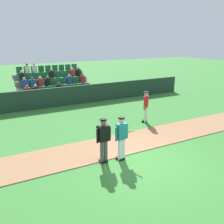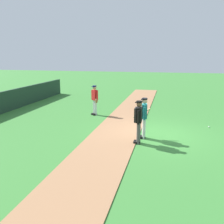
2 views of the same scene
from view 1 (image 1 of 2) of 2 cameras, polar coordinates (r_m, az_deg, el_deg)
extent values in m
plane|color=#387A33|center=(9.81, 6.61, -11.28)|extent=(80.00, 80.00, 0.00)
cube|color=#9E704C|center=(11.17, 1.29, -7.45)|extent=(28.00, 2.16, 0.03)
cube|color=#1E3828|center=(17.67, -11.01, 3.53)|extent=(20.00, 0.16, 1.32)
cube|color=slate|center=(19.94, -12.96, 3.39)|extent=(5.55, 3.80, 0.30)
cube|color=slate|center=(18.66, -11.95, 3.66)|extent=(5.45, 0.85, 0.40)
cube|color=#196033|center=(18.04, -18.61, 3.52)|extent=(0.44, 0.40, 0.08)
cube|color=#196033|center=(18.20, -18.80, 4.42)|extent=(0.44, 0.08, 0.50)
cube|color=red|center=(18.02, -18.72, 4.48)|extent=(0.32, 0.22, 0.52)
sphere|color=#9E7051|center=(17.96, -18.83, 5.57)|extent=(0.20, 0.20, 0.20)
cube|color=#196033|center=(18.13, -16.90, 3.74)|extent=(0.44, 0.40, 0.08)
cube|color=#196033|center=(18.29, -17.11, 4.63)|extent=(0.44, 0.08, 0.50)
cube|color=black|center=(18.12, -17.01, 4.69)|extent=(0.32, 0.22, 0.52)
sphere|color=beige|center=(18.05, -17.11, 5.78)|extent=(0.20, 0.20, 0.20)
cube|color=#196033|center=(18.24, -15.21, 3.95)|extent=(0.44, 0.40, 0.08)
cube|color=#196033|center=(18.40, -15.44, 4.84)|extent=(0.44, 0.08, 0.50)
cube|color=#196033|center=(18.37, -13.55, 4.16)|extent=(0.44, 0.40, 0.08)
cube|color=#196033|center=(18.53, -13.78, 5.04)|extent=(0.44, 0.08, 0.50)
cube|color=#196033|center=(18.51, -11.90, 4.36)|extent=(0.44, 0.40, 0.08)
cube|color=#196033|center=(18.67, -12.15, 5.23)|extent=(0.44, 0.08, 0.50)
cube|color=black|center=(18.50, -12.01, 5.29)|extent=(0.32, 0.22, 0.52)
sphere|color=brown|center=(18.44, -12.07, 6.36)|extent=(0.20, 0.20, 0.20)
cube|color=#196033|center=(18.67, -10.29, 4.55)|extent=(0.44, 0.40, 0.08)
cube|color=#196033|center=(18.83, -10.54, 5.42)|extent=(0.44, 0.08, 0.50)
cube|color=#196033|center=(18.84, -8.70, 4.74)|extent=(0.44, 0.40, 0.08)
cube|color=#196033|center=(19.00, -8.96, 5.59)|extent=(0.44, 0.08, 0.50)
cube|color=#196033|center=(19.03, -7.14, 4.92)|extent=(0.44, 0.40, 0.08)
cube|color=#196033|center=(19.18, -7.41, 5.76)|extent=(0.44, 0.08, 0.50)
cube|color=#196033|center=(19.23, -5.61, 5.09)|extent=(0.44, 0.40, 0.08)
cube|color=#196033|center=(19.38, -5.89, 5.93)|extent=(0.44, 0.08, 0.50)
cube|color=slate|center=(19.38, -12.75, 5.30)|extent=(5.45, 0.85, 0.40)
cube|color=#196033|center=(18.78, -19.19, 5.21)|extent=(0.44, 0.40, 0.08)
cube|color=#196033|center=(18.95, -19.38, 6.06)|extent=(0.44, 0.08, 0.50)
cube|color=#263F99|center=(18.78, -19.30, 6.13)|extent=(0.32, 0.22, 0.52)
sphere|color=beige|center=(18.72, -19.41, 7.18)|extent=(0.20, 0.20, 0.20)
cube|color=#196033|center=(18.87, -17.55, 5.41)|extent=(0.44, 0.40, 0.08)
cube|color=#196033|center=(19.04, -17.74, 6.26)|extent=(0.44, 0.08, 0.50)
cube|color=#263F99|center=(18.87, -17.66, 6.33)|extent=(0.32, 0.22, 0.52)
sphere|color=brown|center=(18.81, -17.75, 7.38)|extent=(0.20, 0.20, 0.20)
cube|color=#196033|center=(18.98, -15.92, 5.61)|extent=(0.44, 0.40, 0.08)
cube|color=#196033|center=(19.15, -16.13, 6.45)|extent=(0.44, 0.08, 0.50)
cube|color=red|center=(18.98, -16.02, 6.52)|extent=(0.32, 0.22, 0.52)
sphere|color=beige|center=(18.92, -16.11, 7.56)|extent=(0.20, 0.20, 0.20)
cube|color=#196033|center=(19.10, -14.31, 5.80)|extent=(0.44, 0.40, 0.08)
cube|color=#196033|center=(19.27, -14.53, 6.63)|extent=(0.44, 0.08, 0.50)
cube|color=black|center=(19.10, -14.41, 6.70)|extent=(0.32, 0.22, 0.52)
sphere|color=#9E7051|center=(19.04, -14.48, 7.74)|extent=(0.20, 0.20, 0.20)
cube|color=#196033|center=(19.24, -12.72, 5.98)|extent=(0.44, 0.40, 0.08)
cube|color=#196033|center=(19.40, -12.95, 6.81)|extent=(0.44, 0.08, 0.50)
cube|color=#196033|center=(19.39, -11.15, 6.16)|extent=(0.44, 0.40, 0.08)
cube|color=#196033|center=(19.56, -11.39, 6.97)|extent=(0.44, 0.08, 0.50)
cube|color=#196033|center=(19.56, -9.61, 6.32)|extent=(0.44, 0.40, 0.08)
cube|color=#196033|center=(19.72, -9.85, 7.13)|extent=(0.44, 0.08, 0.50)
cube|color=#263F99|center=(19.55, -9.70, 7.21)|extent=(0.32, 0.22, 0.52)
sphere|color=beige|center=(19.50, -9.75, 8.22)|extent=(0.20, 0.20, 0.20)
cube|color=#196033|center=(19.74, -8.09, 6.48)|extent=(0.44, 0.40, 0.08)
cube|color=#196033|center=(19.90, -8.34, 7.29)|extent=(0.44, 0.08, 0.50)
cube|color=#196033|center=(19.93, -6.60, 6.64)|extent=(0.44, 0.40, 0.08)
cube|color=#196033|center=(20.09, -6.86, 7.43)|extent=(0.44, 0.08, 0.50)
cube|color=red|center=(19.93, -6.69, 7.51)|extent=(0.32, 0.22, 0.52)
sphere|color=#9E7051|center=(19.88, -6.72, 8.50)|extent=(0.20, 0.20, 0.20)
cube|color=slate|center=(20.12, -13.50, 6.82)|extent=(5.45, 0.85, 0.40)
cube|color=#196033|center=(19.54, -19.73, 6.77)|extent=(0.44, 0.40, 0.08)
cube|color=#196033|center=(19.72, -19.91, 7.57)|extent=(0.44, 0.08, 0.50)
cube|color=black|center=(19.55, -19.84, 7.65)|extent=(0.32, 0.22, 0.52)
sphere|color=beige|center=(19.50, -19.94, 8.67)|extent=(0.20, 0.20, 0.20)
cube|color=#196033|center=(19.63, -18.14, 6.96)|extent=(0.44, 0.40, 0.08)
cube|color=#196033|center=(19.81, -18.33, 7.75)|extent=(0.44, 0.08, 0.50)
cube|color=#196033|center=(19.73, -16.57, 7.14)|extent=(0.44, 0.40, 0.08)
cube|color=#196033|center=(19.91, -16.77, 7.93)|extent=(0.44, 0.08, 0.50)
cube|color=#196033|center=(19.85, -15.01, 7.31)|extent=(0.44, 0.40, 0.08)
cube|color=#196033|center=(20.03, -15.22, 8.10)|extent=(0.44, 0.08, 0.50)
cube|color=#196033|center=(19.98, -13.47, 7.48)|extent=(0.44, 0.40, 0.08)
cube|color=#196033|center=(20.16, -13.69, 8.26)|extent=(0.44, 0.08, 0.50)
cube|color=black|center=(19.99, -13.57, 8.35)|extent=(0.32, 0.22, 0.52)
sphere|color=beige|center=(19.94, -13.64, 9.34)|extent=(0.20, 0.20, 0.20)
cube|color=#196033|center=(20.13, -11.95, 7.64)|extent=(0.44, 0.40, 0.08)
cube|color=#196033|center=(20.30, -12.18, 8.42)|extent=(0.44, 0.08, 0.50)
cube|color=#196033|center=(20.29, -10.46, 7.80)|extent=(0.44, 0.40, 0.08)
cube|color=#196033|center=(20.46, -10.69, 8.56)|extent=(0.44, 0.08, 0.50)
cube|color=#196033|center=(20.46, -8.98, 7.94)|extent=(0.44, 0.40, 0.08)
cube|color=#196033|center=(20.63, -9.22, 8.70)|extent=(0.44, 0.08, 0.50)
cube|color=red|center=(20.47, -9.07, 8.79)|extent=(0.32, 0.22, 0.52)
sphere|color=beige|center=(20.42, -9.11, 9.76)|extent=(0.20, 0.20, 0.20)
cube|color=#196033|center=(20.65, -7.53, 8.08)|extent=(0.44, 0.40, 0.08)
cube|color=#196033|center=(20.82, -7.78, 8.83)|extent=(0.44, 0.08, 0.50)
cube|color=black|center=(20.65, -7.62, 8.92)|extent=(0.32, 0.22, 0.52)
sphere|color=#9E7051|center=(20.61, -7.65, 9.88)|extent=(0.20, 0.20, 0.20)
cube|color=slate|center=(20.87, -14.20, 8.22)|extent=(5.45, 0.85, 0.40)
cube|color=#196033|center=(20.32, -20.24, 8.21)|extent=(0.44, 0.40, 0.08)
cube|color=#196033|center=(20.50, -20.40, 8.97)|extent=(0.44, 0.08, 0.50)
cube|color=#196033|center=(20.40, -18.70, 8.38)|extent=(0.44, 0.40, 0.08)
cube|color=#196033|center=(20.59, -18.88, 9.14)|extent=(0.44, 0.08, 0.50)
cube|color=silver|center=(20.41, -18.81, 9.23)|extent=(0.32, 0.22, 0.52)
sphere|color=brown|center=(20.38, -18.90, 10.21)|extent=(0.20, 0.20, 0.20)
cube|color=#196033|center=(20.50, -17.18, 8.56)|extent=(0.44, 0.40, 0.08)
cube|color=#196033|center=(20.68, -17.37, 9.31)|extent=(0.44, 0.08, 0.50)
cube|color=silver|center=(20.51, -17.28, 9.40)|extent=(0.32, 0.22, 0.52)
sphere|color=tan|center=(20.48, -17.36, 10.37)|extent=(0.20, 0.20, 0.20)
cube|color=#196033|center=(20.61, -15.67, 8.72)|extent=(0.44, 0.40, 0.08)
cube|color=#196033|center=(20.80, -15.87, 9.46)|extent=(0.44, 0.08, 0.50)
cube|color=#196033|center=(20.74, -14.18, 8.87)|extent=(0.44, 0.40, 0.08)
cube|color=#196033|center=(20.92, -14.38, 9.61)|extent=(0.44, 0.08, 0.50)
cube|color=#196033|center=(20.88, -12.71, 9.02)|extent=(0.44, 0.40, 0.08)
cube|color=#196033|center=(21.06, -12.92, 9.76)|extent=(0.44, 0.08, 0.50)
cube|color=#196033|center=(21.04, -11.25, 9.16)|extent=(0.44, 0.40, 0.08)
cube|color=#196033|center=(21.22, -11.47, 9.89)|extent=(0.44, 0.08, 0.50)
cube|color=#196033|center=(21.20, -9.82, 9.29)|extent=(0.44, 0.40, 0.08)
cube|color=#196033|center=(21.38, -10.04, 10.02)|extent=(0.44, 0.08, 0.50)
cube|color=#196033|center=(21.39, -8.41, 9.42)|extent=(0.44, 0.40, 0.08)
cube|color=#196033|center=(21.56, -8.64, 10.13)|extent=(0.44, 0.08, 0.50)
cylinder|color=white|center=(9.65, 1.79, -8.67)|extent=(0.14, 0.14, 0.90)
cylinder|color=white|center=(9.74, 2.55, -8.44)|extent=(0.14, 0.14, 0.90)
cube|color=black|center=(9.87, 1.56, -10.65)|extent=(0.15, 0.27, 0.10)
cube|color=black|center=(9.96, 2.30, -10.40)|extent=(0.15, 0.27, 0.10)
cube|color=#197075|center=(9.40, 2.22, -4.42)|extent=(0.42, 0.27, 0.60)
cylinder|color=#197075|center=(9.28, 1.00, -5.03)|extent=(0.09, 0.09, 0.55)
cylinder|color=#197075|center=(9.56, 3.41, -4.38)|extent=(0.09, 0.09, 0.55)
sphere|color=tan|center=(9.26, 2.25, -1.93)|extent=(0.22, 0.22, 0.22)
cylinder|color=black|center=(9.22, 2.26, -1.34)|extent=(0.23, 0.23, 0.06)
cube|color=black|center=(9.31, 1.88, -1.36)|extent=(0.19, 0.14, 0.02)
cylinder|color=tan|center=(9.67, 3.02, -4.76)|extent=(0.38, 0.75, 0.41)
cylinder|color=#4C4C4C|center=(9.48, -2.31, -9.18)|extent=(0.14, 0.14, 0.90)
cylinder|color=#4C4C4C|center=(9.54, -1.44, -8.98)|extent=(0.14, 0.14, 0.90)
cube|color=black|center=(9.71, -2.45, -11.17)|extent=(0.12, 0.26, 0.10)
cube|color=black|center=(9.77, -1.59, -10.96)|extent=(0.12, 0.26, 0.10)
cube|color=black|center=(9.21, -1.92, -4.87)|extent=(0.40, 0.22, 0.60)
cylinder|color=black|center=(9.13, -3.32, -5.44)|extent=(0.09, 0.09, 0.55)
cylinder|color=black|center=(9.33, -0.54, -4.89)|extent=(0.09, 0.09, 0.55)
sphere|color=brown|center=(9.06, -1.95, -2.34)|extent=(0.22, 0.22, 0.22)
cylinder|color=black|center=(9.03, -1.95, -1.74)|extent=(0.23, 0.23, 0.06)
cube|color=black|center=(9.12, -2.23, -1.75)|extent=(0.18, 0.12, 0.02)
cube|color=black|center=(9.32, -2.28, -4.62)|extent=(0.44, 0.08, 0.56)
cylinder|color=silver|center=(14.00, 7.63, -0.65)|extent=(0.14, 0.14, 0.90)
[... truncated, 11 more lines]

